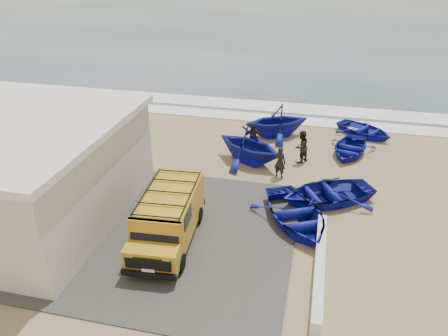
{
  "coord_description": "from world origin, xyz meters",
  "views": [
    {
      "loc": [
        4.45,
        -15.76,
        10.63
      ],
      "look_at": [
        0.31,
        1.97,
        1.2
      ],
      "focal_mm": 35.0,
      "sensor_mm": 36.0,
      "label": 1
    }
  ],
  "objects_px": {
    "boat_near_right": "(327,193)",
    "fisherman_back": "(253,139)",
    "boat_near_left": "(296,215)",
    "boat_far_left": "(277,121)",
    "boat_mid_left": "(249,145)",
    "boat_mid_right": "(349,148)",
    "building": "(21,171)",
    "boat_far_right": "(364,130)",
    "parapet": "(320,266)",
    "van": "(168,216)",
    "fisherman_middle": "(301,147)",
    "fisherman_front": "(280,162)"
  },
  "relations": [
    {
      "from": "fisherman_middle",
      "to": "boat_mid_right",
      "type": "bearing_deg",
      "value": 157.19
    },
    {
      "from": "boat_near_right",
      "to": "fisherman_middle",
      "type": "relative_size",
      "value": 2.42
    },
    {
      "from": "building",
      "to": "fisherman_back",
      "type": "distance_m",
      "value": 11.92
    },
    {
      "from": "van",
      "to": "boat_mid_left",
      "type": "relative_size",
      "value": 1.29
    },
    {
      "from": "boat_mid_left",
      "to": "fisherman_back",
      "type": "relative_size",
      "value": 2.15
    },
    {
      "from": "boat_near_right",
      "to": "boat_far_left",
      "type": "distance_m",
      "value": 7.78
    },
    {
      "from": "fisherman_middle",
      "to": "parapet",
      "type": "bearing_deg",
      "value": 44.05
    },
    {
      "from": "fisherman_back",
      "to": "parapet",
      "type": "bearing_deg",
      "value": -77.92
    },
    {
      "from": "boat_near_left",
      "to": "boat_far_left",
      "type": "bearing_deg",
      "value": 75.08
    },
    {
      "from": "boat_near_left",
      "to": "boat_mid_right",
      "type": "height_order",
      "value": "boat_near_left"
    },
    {
      "from": "van",
      "to": "boat_mid_left",
      "type": "xyz_separation_m",
      "value": [
        1.85,
        7.6,
        -0.11
      ]
    },
    {
      "from": "boat_far_left",
      "to": "fisherman_back",
      "type": "distance_m",
      "value": 2.95
    },
    {
      "from": "boat_near_right",
      "to": "boat_mid_right",
      "type": "distance_m",
      "value": 5.58
    },
    {
      "from": "boat_near_right",
      "to": "boat_mid_left",
      "type": "distance_m",
      "value": 5.28
    },
    {
      "from": "building",
      "to": "parapet",
      "type": "xyz_separation_m",
      "value": [
        12.5,
        -1.0,
        -1.89
      ]
    },
    {
      "from": "boat_mid_right",
      "to": "fisherman_back",
      "type": "relative_size",
      "value": 1.96
    },
    {
      "from": "parapet",
      "to": "boat_far_left",
      "type": "height_order",
      "value": "boat_far_left"
    },
    {
      "from": "parapet",
      "to": "boat_far_right",
      "type": "distance_m",
      "value": 13.64
    },
    {
      "from": "parapet",
      "to": "van",
      "type": "bearing_deg",
      "value": 174.25
    },
    {
      "from": "boat_far_right",
      "to": "parapet",
      "type": "bearing_deg",
      "value": -152.67
    },
    {
      "from": "boat_mid_right",
      "to": "boat_far_right",
      "type": "distance_m",
      "value": 3.1
    },
    {
      "from": "parapet",
      "to": "boat_mid_right",
      "type": "height_order",
      "value": "boat_mid_right"
    },
    {
      "from": "boat_near_left",
      "to": "boat_mid_left",
      "type": "height_order",
      "value": "boat_mid_left"
    },
    {
      "from": "fisherman_front",
      "to": "parapet",
      "type": "bearing_deg",
      "value": 126.82
    },
    {
      "from": "building",
      "to": "boat_mid_left",
      "type": "relative_size",
      "value": 2.38
    },
    {
      "from": "boat_near_right",
      "to": "fisherman_back",
      "type": "height_order",
      "value": "fisherman_back"
    },
    {
      "from": "van",
      "to": "fisherman_middle",
      "type": "distance_m",
      "value": 9.46
    },
    {
      "from": "boat_mid_left",
      "to": "boat_near_left",
      "type": "bearing_deg",
      "value": -122.88
    },
    {
      "from": "boat_mid_right",
      "to": "boat_near_left",
      "type": "bearing_deg",
      "value": -93.13
    },
    {
      "from": "building",
      "to": "boat_far_left",
      "type": "distance_m",
      "value": 14.61
    },
    {
      "from": "boat_mid_right",
      "to": "boat_far_left",
      "type": "bearing_deg",
      "value": 173.86
    },
    {
      "from": "parapet",
      "to": "boat_mid_left",
      "type": "distance_m",
      "value": 9.17
    },
    {
      "from": "fisherman_back",
      "to": "fisherman_front",
      "type": "bearing_deg",
      "value": -64.91
    },
    {
      "from": "boat_near_right",
      "to": "fisherman_front",
      "type": "xyz_separation_m",
      "value": [
        -2.4,
        1.86,
        0.39
      ]
    },
    {
      "from": "parapet",
      "to": "fisherman_front",
      "type": "xyz_separation_m",
      "value": [
        -2.26,
        6.9,
        0.57
      ]
    },
    {
      "from": "boat_mid_right",
      "to": "fisherman_front",
      "type": "relative_size",
      "value": 2.14
    },
    {
      "from": "boat_near_right",
      "to": "boat_far_left",
      "type": "bearing_deg",
      "value": 175.34
    },
    {
      "from": "parapet",
      "to": "van",
      "type": "xyz_separation_m",
      "value": [
        -5.91,
        0.59,
        0.87
      ]
    },
    {
      "from": "fisherman_middle",
      "to": "boat_near_right",
      "type": "bearing_deg",
      "value": 56.57
    },
    {
      "from": "fisherman_middle",
      "to": "boat_far_left",
      "type": "bearing_deg",
      "value": -116.55
    },
    {
      "from": "parapet",
      "to": "boat_far_right",
      "type": "bearing_deg",
      "value": 80.72
    },
    {
      "from": "boat_far_left",
      "to": "fisherman_middle",
      "type": "bearing_deg",
      "value": 0.36
    },
    {
      "from": "building",
      "to": "boat_far_right",
      "type": "distance_m",
      "value": 19.35
    },
    {
      "from": "building",
      "to": "boat_near_left",
      "type": "relative_size",
      "value": 2.12
    },
    {
      "from": "boat_far_left",
      "to": "fisherman_back",
      "type": "relative_size",
      "value": 2.11
    },
    {
      "from": "boat_mid_left",
      "to": "boat_far_left",
      "type": "distance_m",
      "value": 4.04
    },
    {
      "from": "boat_near_left",
      "to": "boat_far_left",
      "type": "relative_size",
      "value": 1.14
    },
    {
      "from": "boat_near_left",
      "to": "boat_mid_right",
      "type": "bearing_deg",
      "value": 45.76
    },
    {
      "from": "boat_near_right",
      "to": "boat_far_right",
      "type": "bearing_deg",
      "value": 137.11
    },
    {
      "from": "boat_far_left",
      "to": "boat_mid_left",
      "type": "bearing_deg",
      "value": -41.87
    }
  ]
}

